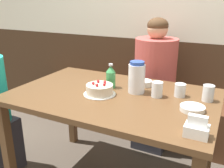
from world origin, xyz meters
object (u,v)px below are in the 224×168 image
(bowl_soup_white, at_px, (144,83))
(glass_shot_small, at_px, (180,90))
(napkin_holder, at_px, (197,129))
(glass_tumbler_short, at_px, (208,93))
(water_pitcher, at_px, (137,77))
(bench_seat, at_px, (149,116))
(person_teal_shirt, at_px, (154,87))
(bowl_rice_small, at_px, (192,108))
(glass_water_tall, at_px, (157,89))
(birthday_cake, at_px, (100,90))
(soju_bottle, at_px, (111,77))

(bowl_soup_white, distance_m, glass_shot_small, 0.29)
(napkin_holder, distance_m, glass_tumbler_short, 0.47)
(water_pitcher, bearing_deg, glass_tumbler_short, 7.09)
(bench_seat, height_order, person_teal_shirt, person_teal_shirt)
(water_pitcher, bearing_deg, bowl_rice_small, -18.75)
(glass_water_tall, bearing_deg, napkin_holder, -52.12)
(glass_water_tall, distance_m, glass_shot_small, 0.15)
(glass_tumbler_short, bearing_deg, birthday_cake, -162.63)
(soju_bottle, distance_m, glass_water_tall, 0.35)
(soju_bottle, height_order, bowl_soup_white, soju_bottle)
(bowl_soup_white, bearing_deg, water_pitcher, -91.79)
(bench_seat, distance_m, soju_bottle, 0.95)
(napkin_holder, relative_size, glass_water_tall, 1.10)
(bowl_soup_white, xyz_separation_m, glass_tumbler_short, (0.45, -0.10, 0.03))
(glass_water_tall, bearing_deg, person_teal_shirt, 108.07)
(bowl_soup_white, relative_size, bowl_rice_small, 0.79)
(bowl_soup_white, bearing_deg, bowl_rice_small, -36.28)
(bench_seat, relative_size, birthday_cake, 12.55)
(glass_water_tall, height_order, glass_tumbler_short, glass_tumbler_short)
(bowl_soup_white, distance_m, glass_water_tall, 0.22)
(soju_bottle, distance_m, bowl_rice_small, 0.61)
(napkin_holder, height_order, bowl_soup_white, napkin_holder)
(birthday_cake, distance_m, glass_water_tall, 0.38)
(glass_water_tall, distance_m, glass_tumbler_short, 0.31)
(birthday_cake, height_order, bowl_rice_small, birthday_cake)
(soju_bottle, relative_size, glass_shot_small, 2.04)
(person_teal_shirt, bearing_deg, napkin_holder, 26.76)
(glass_shot_small, distance_m, person_teal_shirt, 0.66)
(napkin_holder, bearing_deg, glass_shot_small, 110.62)
(napkin_holder, relative_size, bowl_soup_white, 1.00)
(bench_seat, height_order, bowl_soup_white, bowl_soup_white)
(bench_seat, height_order, bowl_rice_small, bowl_rice_small)
(glass_tumbler_short, bearing_deg, water_pitcher, -172.91)
(bowl_soup_white, height_order, bowl_rice_small, bowl_soup_white)
(water_pitcher, bearing_deg, bench_seat, 100.23)
(glass_tumbler_short, xyz_separation_m, glass_shot_small, (-0.17, 0.00, -0.01))
(napkin_holder, height_order, glass_shot_small, napkin_holder)
(soju_bottle, bearing_deg, person_teal_shirt, 75.76)
(person_teal_shirt, bearing_deg, glass_shot_small, 31.62)
(birthday_cake, relative_size, glass_tumbler_short, 2.10)
(bowl_soup_white, bearing_deg, glass_tumbler_short, -12.02)
(soju_bottle, xyz_separation_m, napkin_holder, (0.66, -0.42, -0.04))
(water_pitcher, height_order, person_teal_shirt, person_teal_shirt)
(bench_seat, relative_size, bowl_rice_small, 19.17)
(glass_shot_small, height_order, person_teal_shirt, person_teal_shirt)
(bowl_rice_small, distance_m, glass_water_tall, 0.27)
(napkin_holder, distance_m, person_teal_shirt, 1.15)
(glass_shot_small, bearing_deg, bowl_rice_small, -59.38)
(water_pitcher, height_order, napkin_holder, water_pitcher)
(birthday_cake, distance_m, glass_shot_small, 0.53)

